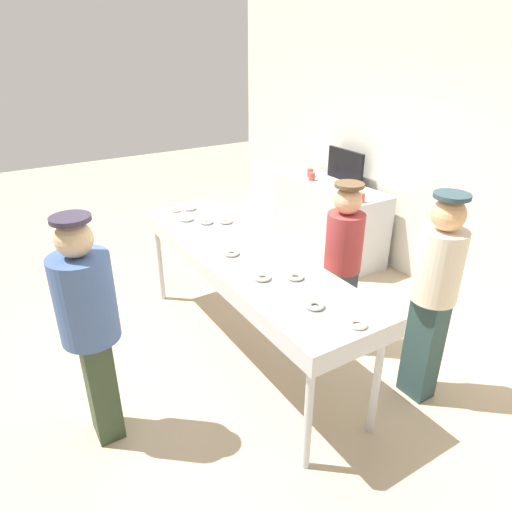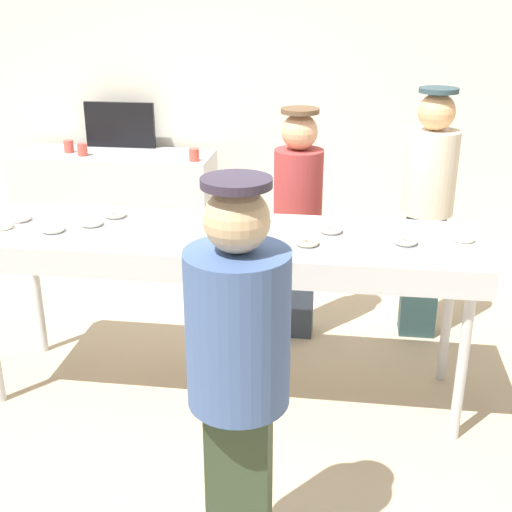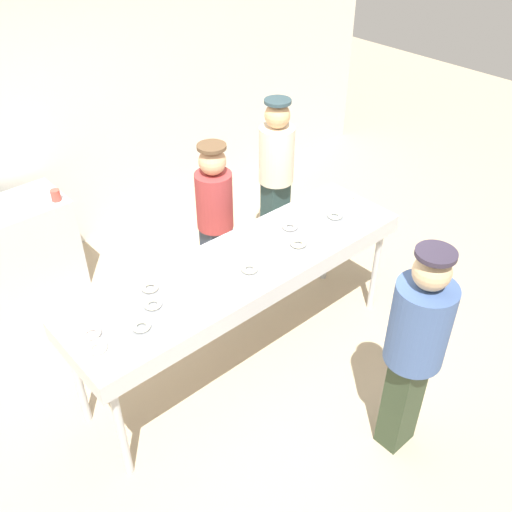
{
  "view_description": "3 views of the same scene",
  "coord_description": "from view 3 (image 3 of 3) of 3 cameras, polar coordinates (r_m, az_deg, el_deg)",
  "views": [
    {
      "loc": [
        2.98,
        -1.73,
        2.62
      ],
      "look_at": [
        0.14,
        0.02,
        1.02
      ],
      "focal_mm": 32.25,
      "sensor_mm": 36.0,
      "label": 1
    },
    {
      "loc": [
        0.65,
        -3.43,
        2.26
      ],
      "look_at": [
        0.19,
        -0.07,
        0.9
      ],
      "focal_mm": 47.36,
      "sensor_mm": 36.0,
      "label": 2
    },
    {
      "loc": [
        -2.15,
        -2.59,
        3.55
      ],
      "look_at": [
        0.21,
        0.09,
        0.91
      ],
      "focal_mm": 39.99,
      "sensor_mm": 36.0,
      "label": 3
    }
  ],
  "objects": [
    {
      "name": "sugar_donut_3",
      "position": [
        4.77,
        7.89,
        4.05
      ],
      "size": [
        0.16,
        0.16,
        0.03
      ],
      "primitive_type": "torus",
      "rotation": [
        0.0,
        0.0,
        0.4
      ],
      "color": "white",
      "rests_on": "fryer_conveyor"
    },
    {
      "name": "back_wall",
      "position": [
        5.83,
        -18.22,
        16.03
      ],
      "size": [
        8.0,
        0.12,
        3.36
      ],
      "primitive_type": "cube",
      "color": "silver",
      "rests_on": "ground"
    },
    {
      "name": "paper_cup_0",
      "position": [
        5.37,
        -19.4,
        5.75
      ],
      "size": [
        0.08,
        0.08,
        0.1
      ],
      "primitive_type": "cylinder",
      "color": "#CC4C3F",
      "rests_on": "prep_counter"
    },
    {
      "name": "fryer_conveyor",
      "position": [
        4.27,
        -1.37,
        -1.46
      ],
      "size": [
        2.79,
        0.75,
        1.0
      ],
      "color": "#B7BABF",
      "rests_on": "ground"
    },
    {
      "name": "sugar_donut_2",
      "position": [
        5.02,
        9.49,
        5.68
      ],
      "size": [
        0.17,
        0.17,
        0.03
      ],
      "primitive_type": "torus",
      "rotation": [
        0.0,
        0.0,
        2.14
      ],
      "color": "#FBEBCA",
      "rests_on": "fryer_conveyor"
    },
    {
      "name": "worker_assistant",
      "position": [
        5.48,
        2.02,
        8.29
      ],
      "size": [
        0.33,
        0.33,
        1.69
      ],
      "rotation": [
        0.0,
        0.0,
        3.04
      ],
      "color": "#253D3D",
      "rests_on": "ground"
    },
    {
      "name": "customer_waiting",
      "position": [
        3.76,
        15.68,
        -8.26
      ],
      "size": [
        0.38,
        0.38,
        1.68
      ],
      "rotation": [
        0.0,
        0.0,
        0.29
      ],
      "color": "#2D3C27",
      "rests_on": "ground"
    },
    {
      "name": "sugar_donut_9",
      "position": [
        3.78,
        -16.13,
        -7.4
      ],
      "size": [
        0.17,
        0.17,
        0.03
      ],
      "primitive_type": "torus",
      "rotation": [
        0.0,
        0.0,
        2.09
      ],
      "color": "#FBE4CE",
      "rests_on": "fryer_conveyor"
    },
    {
      "name": "sugar_donut_6",
      "position": [
        4.13,
        -0.65,
        -1.27
      ],
      "size": [
        0.17,
        0.17,
        0.03
      ],
      "primitive_type": "torus",
      "rotation": [
        0.0,
        0.0,
        2.44
      ],
      "color": "#F8EFC8",
      "rests_on": "fryer_conveyor"
    },
    {
      "name": "ground_plane",
      "position": [
        4.89,
        -1.21,
        -10.03
      ],
      "size": [
        16.0,
        16.0,
        0.0
      ],
      "primitive_type": "plane",
      "color": "tan"
    },
    {
      "name": "sugar_donut_7",
      "position": [
        3.67,
        -15.59,
        -8.83
      ],
      "size": [
        0.16,
        0.16,
        0.03
      ],
      "primitive_type": "torus",
      "rotation": [
        0.0,
        0.0,
        2.75
      ],
      "color": "#FEF2CB",
      "rests_on": "fryer_conveyor"
    },
    {
      "name": "worker_baker",
      "position": [
        4.97,
        -4.11,
        3.87
      ],
      "size": [
        0.32,
        0.32,
        1.56
      ],
      "rotation": [
        0.0,
        0.0,
        3.29
      ],
      "color": "#2E3746",
      "rests_on": "ground"
    },
    {
      "name": "sugar_donut_8",
      "position": [
        4.59,
        3.41,
        2.97
      ],
      "size": [
        0.17,
        0.17,
        0.03
      ],
      "primitive_type": "torus",
      "rotation": [
        0.0,
        0.0,
        2.19
      ],
      "color": "white",
      "rests_on": "fryer_conveyor"
    },
    {
      "name": "sugar_donut_1",
      "position": [
        4.4,
        4.25,
        1.26
      ],
      "size": [
        0.13,
        0.13,
        0.03
      ],
      "primitive_type": "torus",
      "rotation": [
        0.0,
        0.0,
        1.49
      ],
      "color": "#F2E9C2",
      "rests_on": "fryer_conveyor"
    },
    {
      "name": "sugar_donut_0",
      "position": [
        4.04,
        -10.56,
        -3.08
      ],
      "size": [
        0.17,
        0.17,
        0.03
      ],
      "primitive_type": "torus",
      "rotation": [
        0.0,
        0.0,
        1.0
      ],
      "color": "#F4E8C6",
      "rests_on": "fryer_conveyor"
    },
    {
      "name": "sugar_donut_5",
      "position": [
        3.75,
        -11.4,
        -6.88
      ],
      "size": [
        0.13,
        0.13,
        0.03
      ],
      "primitive_type": "torus",
      "rotation": [
        0.0,
        0.0,
        1.65
      ],
      "color": "white",
      "rests_on": "fryer_conveyor"
    },
    {
      "name": "sugar_donut_4",
      "position": [
        3.9,
        -10.28,
        -4.75
      ],
      "size": [
        0.17,
        0.17,
        0.03
      ],
      "primitive_type": "torus",
      "rotation": [
        0.0,
        0.0,
        2.14
      ],
      "color": "white",
      "rests_on": "fryer_conveyor"
    }
  ]
}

